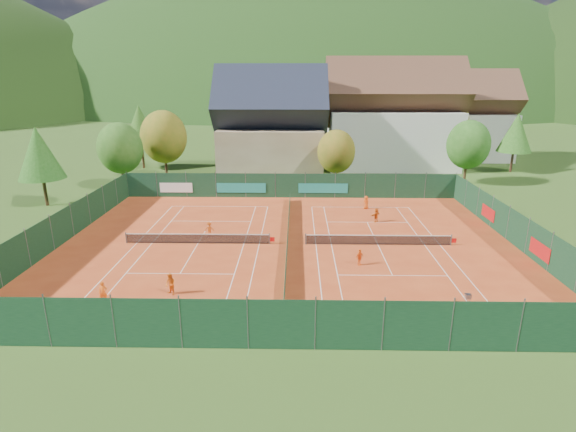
{
  "coord_description": "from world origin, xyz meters",
  "views": [
    {
      "loc": [
        0.77,
        -37.26,
        14.29
      ],
      "look_at": [
        0.0,
        2.0,
        2.0
      ],
      "focal_mm": 28.0,
      "sensor_mm": 36.0,
      "label": 1
    }
  ],
  "objects_px": {
    "chalet": "(271,130)",
    "player_left_near": "(103,293)",
    "player_right_near": "(360,257)",
    "player_right_far_b": "(376,215)",
    "player_right_far_a": "(366,202)",
    "hotel_block_a": "(392,121)",
    "player_left_far": "(209,229)",
    "ball_hopper": "(468,296)",
    "player_left_mid": "(170,284)",
    "hotel_block_b": "(462,121)"
  },
  "relations": [
    {
      "from": "chalet",
      "to": "player_left_near",
      "type": "height_order",
      "value": "chalet"
    },
    {
      "from": "player_right_near",
      "to": "player_right_far_b",
      "type": "relative_size",
      "value": 0.94
    },
    {
      "from": "player_right_far_a",
      "to": "chalet",
      "type": "bearing_deg",
      "value": -87.29
    },
    {
      "from": "hotel_block_a",
      "to": "player_right_far_a",
      "type": "height_order",
      "value": "hotel_block_a"
    },
    {
      "from": "chalet",
      "to": "player_right_far_b",
      "type": "bearing_deg",
      "value": -63.08
    },
    {
      "from": "player_left_far",
      "to": "player_left_near",
      "type": "bearing_deg",
      "value": 68.3
    },
    {
      "from": "hotel_block_a",
      "to": "ball_hopper",
      "type": "bearing_deg",
      "value": -94.9
    },
    {
      "from": "hotel_block_a",
      "to": "player_left_mid",
      "type": "height_order",
      "value": "hotel_block_a"
    },
    {
      "from": "ball_hopper",
      "to": "player_left_mid",
      "type": "height_order",
      "value": "player_left_mid"
    },
    {
      "from": "chalet",
      "to": "ball_hopper",
      "type": "xyz_separation_m",
      "value": [
        15.0,
        -40.69,
        -6.07
      ]
    },
    {
      "from": "hotel_block_b",
      "to": "player_left_far",
      "type": "distance_m",
      "value": 56.41
    },
    {
      "from": "hotel_block_b",
      "to": "player_left_near",
      "type": "distance_m",
      "value": 69.38
    },
    {
      "from": "hotel_block_a",
      "to": "ball_hopper",
      "type": "xyz_separation_m",
      "value": [
        -4.0,
        -46.69,
        -6.83
      ]
    },
    {
      "from": "hotel_block_b",
      "to": "player_right_far_b",
      "type": "xyz_separation_m",
      "value": [
        -21.1,
        -37.44,
        -5.9
      ]
    },
    {
      "from": "ball_hopper",
      "to": "player_left_mid",
      "type": "bearing_deg",
      "value": 177.31
    },
    {
      "from": "player_left_near",
      "to": "ball_hopper",
      "type": "bearing_deg",
      "value": -12.87
    },
    {
      "from": "chalet",
      "to": "hotel_block_a",
      "type": "distance_m",
      "value": 19.94
    },
    {
      "from": "hotel_block_a",
      "to": "player_right_far_b",
      "type": "xyz_separation_m",
      "value": [
        -7.1,
        -29.44,
        -6.67
      ]
    },
    {
      "from": "hotel_block_b",
      "to": "player_right_far_a",
      "type": "xyz_separation_m",
      "value": [
        -21.44,
        -32.74,
        -5.87
      ]
    },
    {
      "from": "hotel_block_b",
      "to": "player_right_near",
      "type": "relative_size",
      "value": 12.86
    },
    {
      "from": "hotel_block_a",
      "to": "ball_hopper",
      "type": "relative_size",
      "value": 27.0
    },
    {
      "from": "hotel_block_a",
      "to": "ball_hopper",
      "type": "distance_m",
      "value": 47.35
    },
    {
      "from": "chalet",
      "to": "player_left_mid",
      "type": "distance_m",
      "value": 40.47
    },
    {
      "from": "player_left_near",
      "to": "player_left_far",
      "type": "bearing_deg",
      "value": 57.41
    },
    {
      "from": "player_left_near",
      "to": "player_right_near",
      "type": "xyz_separation_m",
      "value": [
        17.59,
        6.57,
        -0.09
      ]
    },
    {
      "from": "hotel_block_a",
      "to": "player_left_far",
      "type": "relative_size",
      "value": 16.19
    },
    {
      "from": "hotel_block_a",
      "to": "player_left_near",
      "type": "relative_size",
      "value": 14.15
    },
    {
      "from": "hotel_block_a",
      "to": "player_right_far_b",
      "type": "height_order",
      "value": "hotel_block_a"
    },
    {
      "from": "hotel_block_b",
      "to": "player_right_near",
      "type": "xyz_separation_m",
      "value": [
        -24.24,
        -48.48,
        -5.95
      ]
    },
    {
      "from": "player_left_near",
      "to": "player_right_far_a",
      "type": "relative_size",
      "value": 1.02
    },
    {
      "from": "player_left_near",
      "to": "player_right_near",
      "type": "bearing_deg",
      "value": 6.75
    },
    {
      "from": "player_right_far_b",
      "to": "hotel_block_a",
      "type": "bearing_deg",
      "value": -144.81
    },
    {
      "from": "chalet",
      "to": "player_right_far_a",
      "type": "height_order",
      "value": "chalet"
    },
    {
      "from": "player_left_far",
      "to": "player_right_near",
      "type": "bearing_deg",
      "value": 150.38
    },
    {
      "from": "hotel_block_a",
      "to": "hotel_block_b",
      "type": "bearing_deg",
      "value": 29.74
    },
    {
      "from": "player_left_mid",
      "to": "player_left_far",
      "type": "distance_m",
      "value": 11.9
    },
    {
      "from": "player_left_mid",
      "to": "player_right_far_b",
      "type": "height_order",
      "value": "player_left_mid"
    },
    {
      "from": "player_left_near",
      "to": "player_left_far",
      "type": "relative_size",
      "value": 1.14
    },
    {
      "from": "chalet",
      "to": "player_left_near",
      "type": "bearing_deg",
      "value": -102.15
    },
    {
      "from": "player_left_near",
      "to": "player_left_mid",
      "type": "distance_m",
      "value": 4.27
    },
    {
      "from": "hotel_block_b",
      "to": "player_right_far_a",
      "type": "height_order",
      "value": "hotel_block_b"
    },
    {
      "from": "player_left_far",
      "to": "player_right_far_b",
      "type": "height_order",
      "value": "player_right_far_b"
    },
    {
      "from": "player_right_far_b",
      "to": "ball_hopper",
      "type": "bearing_deg",
      "value": 58.92
    },
    {
      "from": "player_left_mid",
      "to": "player_right_far_a",
      "type": "bearing_deg",
      "value": 88.19
    },
    {
      "from": "hotel_block_b",
      "to": "player_right_far_b",
      "type": "relative_size",
      "value": 12.04
    },
    {
      "from": "hotel_block_b",
      "to": "ball_hopper",
      "type": "height_order",
      "value": "hotel_block_b"
    },
    {
      "from": "player_left_near",
      "to": "player_right_far_a",
      "type": "bearing_deg",
      "value": 33.84
    },
    {
      "from": "chalet",
      "to": "ball_hopper",
      "type": "distance_m",
      "value": 43.79
    },
    {
      "from": "player_left_mid",
      "to": "player_left_far",
      "type": "bearing_deg",
      "value": 123.97
    },
    {
      "from": "hotel_block_b",
      "to": "hotel_block_a",
      "type": "bearing_deg",
      "value": -150.26
    }
  ]
}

